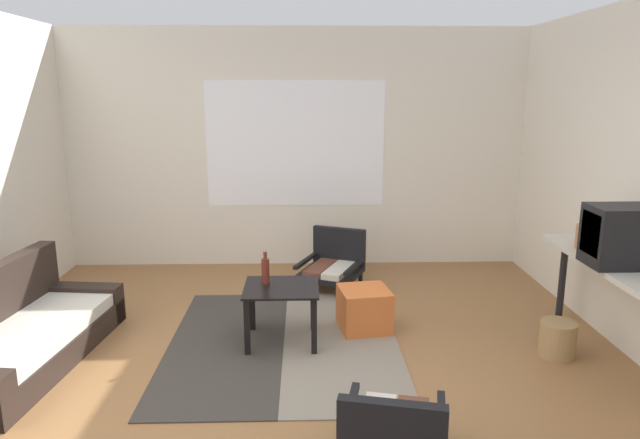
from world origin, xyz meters
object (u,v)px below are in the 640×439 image
(crt_television, at_px, (623,236))
(wicker_basket, at_px, (558,339))
(ottoman_orange, at_px, (364,309))
(armchair_by_window, at_px, (333,263))
(clay_vase, at_px, (592,236))
(glass_bottle, at_px, (265,271))
(console_shelf, at_px, (608,271))
(coffee_table, at_px, (282,298))
(couch, at_px, (19,336))
(armchair_striped_foreground, at_px, (393,432))

(crt_television, distance_m, wicker_basket, 0.93)
(ottoman_orange, distance_m, crt_television, 2.07)
(armchair_by_window, distance_m, ottoman_orange, 1.15)
(clay_vase, xyz_separation_m, glass_bottle, (-2.60, 0.10, -0.30))
(armchair_by_window, xyz_separation_m, console_shelf, (1.98, -1.68, 0.44))
(clay_vase, bearing_deg, coffee_table, 179.19)
(armchair_by_window, xyz_separation_m, wicker_basket, (1.65, -1.67, -0.11))
(clay_vase, height_order, wicker_basket, clay_vase)
(console_shelf, bearing_deg, crt_television, -91.24)
(coffee_table, relative_size, console_shelf, 0.39)
(armchair_by_window, relative_size, clay_vase, 2.61)
(ottoman_orange, xyz_separation_m, crt_television, (1.77, -0.69, 0.82))
(couch, xyz_separation_m, glass_bottle, (1.83, 0.37, 0.38))
(armchair_striped_foreground, relative_size, glass_bottle, 2.63)
(armchair_striped_foreground, relative_size, clay_vase, 2.39)
(armchair_striped_foreground, height_order, wicker_basket, armchair_striped_foreground)
(coffee_table, relative_size, ottoman_orange, 1.46)
(armchair_striped_foreground, height_order, ottoman_orange, armchair_striped_foreground)
(couch, height_order, console_shelf, console_shelf)
(glass_bottle, bearing_deg, armchair_by_window, 64.50)
(coffee_table, xyz_separation_m, crt_television, (2.47, -0.46, 0.62))
(armchair_striped_foreground, bearing_deg, armchair_by_window, 93.20)
(armchair_by_window, height_order, glass_bottle, glass_bottle)
(coffee_table, xyz_separation_m, wicker_basket, (2.14, -0.31, -0.24))
(armchair_by_window, relative_size, ottoman_orange, 1.91)
(armchair_striped_foreground, height_order, glass_bottle, glass_bottle)
(clay_vase, relative_size, glass_bottle, 1.10)
(coffee_table, relative_size, clay_vase, 2.00)
(couch, distance_m, armchair_striped_foreground, 2.93)
(clay_vase, bearing_deg, couch, -176.48)
(armchair_striped_foreground, xyz_separation_m, glass_bottle, (-0.78, 1.71, 0.35))
(armchair_striped_foreground, height_order, console_shelf, console_shelf)
(armchair_by_window, height_order, wicker_basket, armchair_by_window)
(crt_television, bearing_deg, armchair_striped_foreground, -146.97)
(coffee_table, bearing_deg, ottoman_orange, 18.24)
(armchair_striped_foreground, bearing_deg, couch, 152.95)
(crt_television, height_order, clay_vase, crt_television)
(armchair_by_window, bearing_deg, clay_vase, -35.15)
(couch, distance_m, armchair_by_window, 2.96)
(armchair_by_window, xyz_separation_m, glass_bottle, (-0.62, -1.29, 0.34))
(couch, distance_m, console_shelf, 4.45)
(ottoman_orange, bearing_deg, armchair_striped_foreground, -91.26)
(crt_television, height_order, wicker_basket, crt_television)
(armchair_by_window, xyz_separation_m, crt_television, (1.98, -1.82, 0.75))
(armchair_by_window, relative_size, wicker_basket, 2.83)
(couch, distance_m, crt_television, 4.50)
(armchair_striped_foreground, bearing_deg, crt_television, 33.03)
(armchair_striped_foreground, relative_size, wicker_basket, 2.59)
(armchair_striped_foreground, distance_m, console_shelf, 2.29)
(ottoman_orange, xyz_separation_m, clay_vase, (1.77, -0.26, 0.71))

